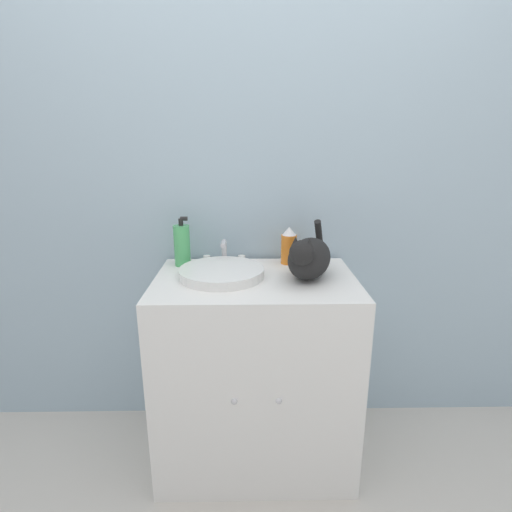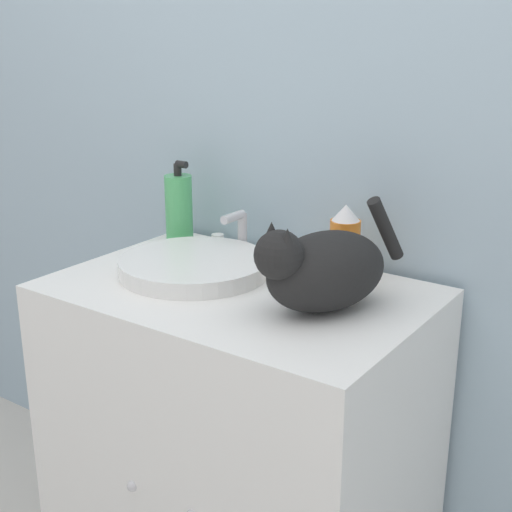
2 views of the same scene
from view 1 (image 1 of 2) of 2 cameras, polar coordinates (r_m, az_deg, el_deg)
The scene contains 8 objects.
ground_plane at distance 1.86m, azimuth 0.08°, elevation -31.60°, with size 8.00×8.00×0.00m, color beige.
wall_back at distance 1.84m, azimuth -0.25°, elevation 12.22°, with size 6.00×0.05×2.50m.
vanity_cabinet at distance 1.80m, azimuth -0.08°, elevation -15.97°, with size 0.81×0.56×0.85m.
sink_basin at distance 1.62m, azimuth -4.94°, elevation -2.35°, with size 0.34×0.34×0.04m.
faucet at distance 1.78m, azimuth -4.58°, elevation 0.35°, with size 0.19×0.09×0.11m.
cat at distance 1.59m, azimuth 7.53°, elevation -0.19°, with size 0.25×0.36×0.22m.
soap_bottle at distance 1.78m, azimuth -10.52°, elevation 1.56°, with size 0.07×0.07×0.22m.
spray_bottle at distance 1.78m, azimuth 4.71°, elevation 1.45°, with size 0.07×0.07×0.17m.
Camera 1 is at (-0.02, -1.25, 1.38)m, focal length 28.00 mm.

